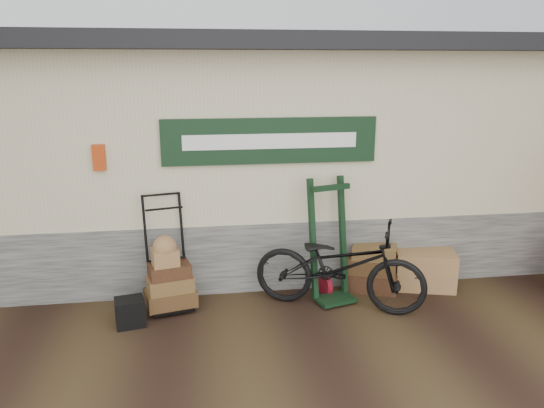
# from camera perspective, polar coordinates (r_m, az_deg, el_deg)

# --- Properties ---
(ground) EXTENTS (80.00, 80.00, 0.00)m
(ground) POSITION_cam_1_polar(r_m,az_deg,el_deg) (6.14, 4.04, -12.80)
(ground) COLOR black
(ground) RESTS_ON ground
(station_building) EXTENTS (14.40, 4.10, 3.20)m
(station_building) POSITION_cam_1_polar(r_m,az_deg,el_deg) (8.22, 0.08, 6.21)
(station_building) COLOR #4C4C47
(station_building) RESTS_ON ground
(porter_trolley) EXTENTS (0.79, 0.66, 1.39)m
(porter_trolley) POSITION_cam_1_polar(r_m,az_deg,el_deg) (6.43, -11.30, -4.98)
(porter_trolley) COLOR black
(porter_trolley) RESTS_ON ground
(green_barrow) EXTENTS (0.65, 0.60, 1.52)m
(green_barrow) POSITION_cam_1_polar(r_m,az_deg,el_deg) (6.51, 6.25, -3.94)
(green_barrow) COLOR black
(green_barrow) RESTS_ON ground
(suitcase_stack) EXTENTS (0.79, 0.66, 0.60)m
(suitcase_stack) POSITION_cam_1_polar(r_m,az_deg,el_deg) (7.02, 10.64, -6.68)
(suitcase_stack) COLOR #3C1B13
(suitcase_stack) RESTS_ON ground
(wicker_hamper) EXTENTS (0.86, 0.68, 0.49)m
(wicker_hamper) POSITION_cam_1_polar(r_m,az_deg,el_deg) (7.27, 16.09, -6.73)
(wicker_hamper) COLOR brown
(wicker_hamper) RESTS_ON ground
(black_trunk) EXTENTS (0.36, 0.33, 0.31)m
(black_trunk) POSITION_cam_1_polar(r_m,az_deg,el_deg) (6.25, -15.01, -11.17)
(black_trunk) COLOR black
(black_trunk) RESTS_ON ground
(bicycle) EXTENTS (1.48, 2.15, 1.19)m
(bicycle) POSITION_cam_1_polar(r_m,az_deg,el_deg) (6.33, 7.28, -6.11)
(bicycle) COLOR black
(bicycle) RESTS_ON ground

